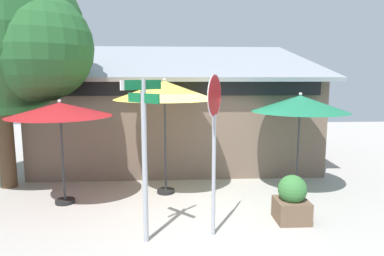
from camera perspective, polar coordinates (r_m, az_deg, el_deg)
ground_plane at (r=7.86m, az=1.59°, el=-13.30°), size 28.00×28.00×0.10m
cafe_building at (r=12.06m, az=-2.54°, el=2.31°), size 8.94×6.03×4.16m
street_sign_post at (r=5.82m, az=-8.02°, el=-2.86°), size 0.62×0.62×2.84m
stop_sign at (r=5.99m, az=3.73°, el=0.50°), size 0.32×0.70×2.93m
patio_umbrella_crimson_left at (r=8.08m, az=-21.23°, el=2.74°), size 2.27×2.27×2.38m
patio_umbrella_mustard_center at (r=8.23m, az=-4.60°, el=6.21°), size 2.47×2.47×2.85m
patio_umbrella_forest_green_right at (r=8.76m, az=17.62°, el=3.80°), size 2.35×2.35×2.50m
shade_tree at (r=9.80m, az=-28.89°, el=13.49°), size 4.56×4.21×6.09m
sidewalk_planter at (r=7.23m, az=16.37°, el=-11.44°), size 0.64×0.64×0.95m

